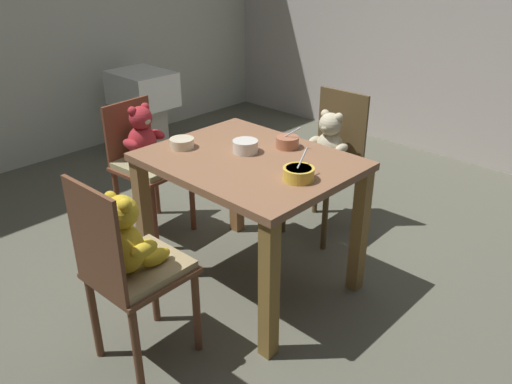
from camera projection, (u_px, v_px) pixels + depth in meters
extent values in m
cube|color=#5B5B4C|center=(250.00, 283.00, 2.97)|extent=(5.20, 5.20, 0.04)
cube|color=#895E41|center=(249.00, 161.00, 2.63)|extent=(1.02, 0.81, 0.04)
cube|color=olive|center=(144.00, 220.00, 2.86)|extent=(0.07, 0.07, 0.71)
cube|color=olive|center=(269.00, 291.00, 2.28)|extent=(0.07, 0.07, 0.71)
cube|color=brown|center=(236.00, 181.00, 3.32)|extent=(0.07, 0.07, 0.71)
cube|color=olive|center=(359.00, 232.00, 2.74)|extent=(0.07, 0.07, 0.71)
cube|color=brown|center=(152.00, 168.00, 3.27)|extent=(0.44, 0.42, 0.02)
cube|color=brown|center=(128.00, 131.00, 3.29)|extent=(0.05, 0.35, 0.39)
cylinder|color=brown|center=(154.00, 218.00, 3.16)|extent=(0.04, 0.04, 0.44)
cylinder|color=brown|center=(192.00, 199.00, 3.38)|extent=(0.04, 0.04, 0.44)
cylinder|color=brown|center=(118.00, 202.00, 3.35)|extent=(0.04, 0.04, 0.44)
cylinder|color=brown|center=(156.00, 185.00, 3.58)|extent=(0.04, 0.04, 0.44)
cube|color=tan|center=(152.00, 164.00, 3.25)|extent=(0.41, 0.39, 0.04)
ellipsoid|color=#B22931|center=(142.00, 142.00, 3.24)|extent=(0.18, 0.20, 0.22)
ellipsoid|color=beige|center=(148.00, 146.00, 3.21)|extent=(0.07, 0.11, 0.13)
sphere|color=#B22931|center=(141.00, 118.00, 3.16)|extent=(0.14, 0.14, 0.14)
ellipsoid|color=beige|center=(146.00, 121.00, 3.14)|extent=(0.05, 0.06, 0.04)
sphere|color=#B22931|center=(132.00, 111.00, 3.11)|extent=(0.05, 0.05, 0.05)
sphere|color=#B22931|center=(145.00, 107.00, 3.18)|extent=(0.05, 0.05, 0.05)
ellipsoid|color=#B22931|center=(130.00, 144.00, 3.14)|extent=(0.13, 0.07, 0.06)
ellipsoid|color=#B22931|center=(157.00, 134.00, 3.29)|extent=(0.13, 0.07, 0.06)
ellipsoid|color=#B22931|center=(149.00, 161.00, 3.17)|extent=(0.15, 0.08, 0.07)
ellipsoid|color=#B22931|center=(162.00, 156.00, 3.24)|extent=(0.15, 0.08, 0.07)
cube|color=brown|center=(141.00, 272.00, 2.25)|extent=(0.38, 0.41, 0.02)
cube|color=brown|center=(96.00, 241.00, 2.02)|extent=(0.34, 0.03, 0.47)
cylinder|color=brown|center=(197.00, 311.00, 2.37)|extent=(0.04, 0.04, 0.44)
cylinder|color=brown|center=(154.00, 284.00, 2.56)|extent=(0.04, 0.04, 0.44)
cylinder|color=brown|center=(137.00, 350.00, 2.15)|extent=(0.04, 0.04, 0.44)
cylinder|color=brown|center=(94.00, 317.00, 2.34)|extent=(0.04, 0.04, 0.44)
cube|color=tan|center=(140.00, 267.00, 2.24)|extent=(0.35, 0.37, 0.04)
ellipsoid|color=gold|center=(124.00, 248.00, 2.14)|extent=(0.20, 0.17, 0.22)
ellipsoid|color=beige|center=(135.00, 245.00, 2.18)|extent=(0.11, 0.06, 0.13)
sphere|color=gold|center=(121.00, 212.00, 2.07)|extent=(0.14, 0.14, 0.14)
ellipsoid|color=beige|center=(132.00, 210.00, 2.11)|extent=(0.06, 0.05, 0.04)
sphere|color=gold|center=(125.00, 205.00, 2.01)|extent=(0.05, 0.05, 0.05)
sphere|color=gold|center=(110.00, 197.00, 2.07)|extent=(0.05, 0.05, 0.05)
ellipsoid|color=gold|center=(144.00, 249.00, 2.08)|extent=(0.07, 0.13, 0.06)
ellipsoid|color=gold|center=(112.00, 231.00, 2.21)|extent=(0.07, 0.13, 0.06)
ellipsoid|color=gold|center=(156.00, 257.00, 2.22)|extent=(0.07, 0.15, 0.07)
ellipsoid|color=gold|center=(141.00, 248.00, 2.28)|extent=(0.07, 0.15, 0.07)
cube|color=brown|center=(322.00, 167.00, 3.28)|extent=(0.40, 0.43, 0.02)
cube|color=brown|center=(342.00, 125.00, 3.31)|extent=(0.35, 0.03, 0.44)
cylinder|color=brown|center=(284.00, 202.00, 3.35)|extent=(0.04, 0.04, 0.44)
cylinder|color=brown|center=(325.00, 218.00, 3.16)|extent=(0.04, 0.04, 0.44)
cylinder|color=brown|center=(316.00, 184.00, 3.59)|extent=(0.04, 0.04, 0.44)
cylinder|color=brown|center=(356.00, 198.00, 3.40)|extent=(0.04, 0.04, 0.44)
ellipsoid|color=beige|center=(330.00, 147.00, 3.28)|extent=(0.18, 0.16, 0.21)
ellipsoid|color=beige|center=(325.00, 151.00, 3.25)|extent=(0.10, 0.06, 0.12)
sphere|color=beige|center=(330.00, 124.00, 3.20)|extent=(0.14, 0.14, 0.14)
ellipsoid|color=beige|center=(326.00, 128.00, 3.17)|extent=(0.06, 0.05, 0.04)
sphere|color=beige|center=(325.00, 114.00, 3.21)|extent=(0.05, 0.05, 0.05)
sphere|color=beige|center=(339.00, 117.00, 3.15)|extent=(0.05, 0.05, 0.05)
ellipsoid|color=beige|center=(315.00, 141.00, 3.31)|extent=(0.06, 0.12, 0.06)
ellipsoid|color=beige|center=(342.00, 148.00, 3.19)|extent=(0.06, 0.12, 0.06)
ellipsoid|color=beige|center=(313.00, 161.00, 3.26)|extent=(0.07, 0.14, 0.06)
ellipsoid|color=beige|center=(326.00, 165.00, 3.21)|extent=(0.07, 0.14, 0.06)
cylinder|color=yellow|center=(299.00, 174.00, 2.38)|extent=(0.15, 0.15, 0.06)
cylinder|color=yellow|center=(298.00, 179.00, 2.39)|extent=(0.08, 0.08, 0.01)
cylinder|color=beige|center=(299.00, 169.00, 2.37)|extent=(0.12, 0.12, 0.01)
cylinder|color=#BCBCC1|center=(302.00, 158.00, 2.37)|extent=(0.03, 0.10, 0.07)
ellipsoid|color=#BCBCC1|center=(298.00, 170.00, 2.36)|extent=(0.03, 0.04, 0.01)
cylinder|color=silver|center=(245.00, 146.00, 2.68)|extent=(0.13, 0.13, 0.06)
cylinder|color=silver|center=(245.00, 151.00, 2.69)|extent=(0.07, 0.07, 0.01)
cylinder|color=beige|center=(245.00, 142.00, 2.67)|extent=(0.11, 0.11, 0.01)
cylinder|color=beige|center=(182.00, 143.00, 2.74)|extent=(0.13, 0.13, 0.05)
cylinder|color=beige|center=(182.00, 147.00, 2.75)|extent=(0.07, 0.07, 0.01)
cylinder|color=beige|center=(182.00, 139.00, 2.73)|extent=(0.11, 0.11, 0.01)
cylinder|color=#B66C4C|center=(287.00, 142.00, 2.74)|extent=(0.12, 0.12, 0.06)
cylinder|color=#B66C4C|center=(287.00, 147.00, 2.75)|extent=(0.07, 0.07, 0.01)
cylinder|color=beige|center=(287.00, 138.00, 2.73)|extent=(0.10, 0.10, 0.01)
cylinder|color=#BCBCC1|center=(293.00, 132.00, 2.71)|extent=(0.08, 0.05, 0.06)
ellipsoid|color=#BCBCC1|center=(286.00, 138.00, 2.73)|extent=(0.04, 0.03, 0.01)
cube|color=#B7B2A8|center=(146.00, 128.00, 4.64)|extent=(0.32, 0.25, 0.43)
cube|color=white|center=(142.00, 88.00, 4.48)|extent=(0.53, 0.42, 0.29)
cube|color=#38383D|center=(141.00, 76.00, 4.43)|extent=(0.43, 0.34, 0.08)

